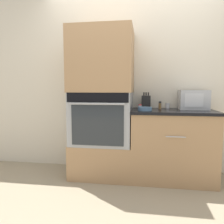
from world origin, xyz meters
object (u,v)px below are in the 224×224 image
(condiment_jar_mid, at_px, (140,107))
(microwave, at_px, (193,100))
(wall_oven, at_px, (102,118))
(condiment_jar_near, at_px, (167,106))
(knife_block, at_px, (146,102))
(bowl, at_px, (145,109))
(condiment_jar_far, at_px, (160,105))

(condiment_jar_mid, bearing_deg, microwave, 11.35)
(wall_oven, distance_m, condiment_jar_near, 0.91)
(knife_block, bearing_deg, bowl, -92.91)
(knife_block, xyz_separation_m, condiment_jar_mid, (-0.08, -0.18, -0.05))
(microwave, relative_size, bowl, 2.08)
(condiment_jar_near, relative_size, condiment_jar_far, 0.69)
(microwave, bearing_deg, condiment_jar_mid, -168.65)
(condiment_jar_far, bearing_deg, microwave, 1.72)
(wall_oven, xyz_separation_m, knife_block, (0.57, 0.18, 0.20))
(wall_oven, xyz_separation_m, condiment_jar_mid, (0.49, 0.00, 0.15))
(knife_block, height_order, condiment_jar_near, knife_block)
(wall_oven, height_order, bowl, wall_oven)
(wall_oven, relative_size, knife_block, 3.56)
(wall_oven, xyz_separation_m, condiment_jar_far, (0.75, 0.13, 0.16))
(wall_oven, height_order, condiment_jar_far, wall_oven)
(wall_oven, bearing_deg, knife_block, 17.53)
(bowl, bearing_deg, microwave, 21.59)
(microwave, relative_size, condiment_jar_near, 5.18)
(microwave, bearing_deg, knife_block, 176.15)
(condiment_jar_far, bearing_deg, knife_block, 163.67)
(condiment_jar_mid, bearing_deg, wall_oven, -179.67)
(condiment_jar_near, distance_m, condiment_jar_far, 0.16)
(knife_block, distance_m, condiment_jar_near, 0.30)
(condiment_jar_far, bearing_deg, bowl, -130.28)
(wall_oven, height_order, knife_block, wall_oven)
(wall_oven, bearing_deg, bowl, -10.72)
(condiment_jar_mid, distance_m, condiment_jar_far, 0.29)
(condiment_jar_mid, height_order, condiment_jar_far, condiment_jar_far)
(bowl, bearing_deg, condiment_jar_near, 48.79)
(microwave, height_order, knife_block, microwave)
(condiment_jar_mid, relative_size, condiment_jar_far, 0.68)
(condiment_jar_near, bearing_deg, bowl, -131.21)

